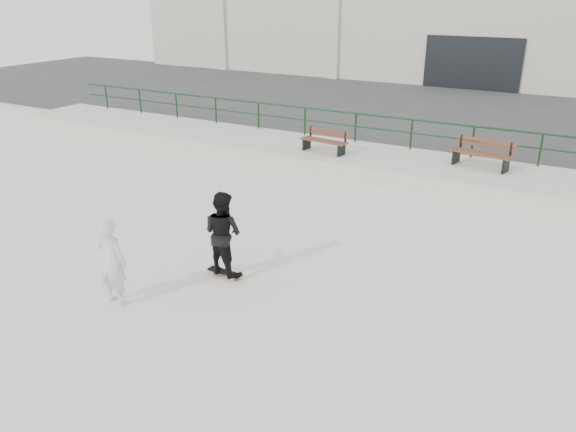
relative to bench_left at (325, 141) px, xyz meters
The scene contains 10 objects.
ground 9.21m from the bench_left, 81.51° to the right, with size 120.00×120.00×0.00m, color silver.
ledge 1.55m from the bench_left, 17.64° to the left, with size 30.00×3.00×0.50m, color beige.
parking_strip 9.05m from the bench_left, 81.38° to the left, with size 60.00×14.00×0.50m, color #363636.
railing 2.23m from the bench_left, 51.96° to the left, with size 28.00×0.06×1.03m.
commercial_building 23.26m from the bench_left, 86.62° to the left, with size 44.20×16.33×8.00m.
bench_left is the anchor object (origin of this frame).
bench_right 4.91m from the bench_left, ahead, with size 1.89×0.82×0.84m.
skateboard 8.10m from the bench_left, 78.87° to the right, with size 0.79×0.24×0.09m.
standing_skater 8.06m from the bench_left, 78.87° to the right, with size 0.85×0.66×1.75m, color black.
seated_skater 9.77m from the bench_left, 87.74° to the right, with size 0.62×0.41×1.70m, color silver.
Camera 1 is at (6.37, -7.17, 5.53)m, focal length 35.00 mm.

